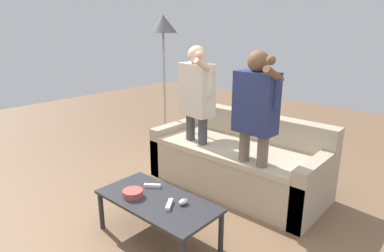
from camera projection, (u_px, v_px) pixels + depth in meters
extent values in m
plane|color=brown|center=(155.00, 236.00, 2.97)|extent=(12.00, 12.00, 0.00)
cube|color=#B7A88E|center=(236.00, 169.00, 3.81)|extent=(1.96, 0.86, 0.46)
cube|color=#C6B59A|center=(233.00, 149.00, 3.68)|extent=(1.68, 0.74, 0.06)
cube|color=#B7A88E|center=(254.00, 128.00, 3.93)|extent=(1.96, 0.18, 0.36)
cube|color=#B7A88E|center=(178.00, 145.00, 4.37)|extent=(0.14, 0.86, 0.60)
cube|color=#B7A88E|center=(315.00, 188.00, 3.21)|extent=(0.14, 0.86, 0.60)
cube|color=#2D2D33|center=(157.00, 201.00, 2.83)|extent=(1.08, 0.53, 0.03)
cylinder|color=#2D2D33|center=(101.00, 211.00, 3.04)|extent=(0.04, 0.04, 0.36)
cylinder|color=#2D2D33|center=(140.00, 192.00, 3.37)|extent=(0.04, 0.04, 0.36)
cylinder|color=#2D2D33|center=(221.00, 232.00, 2.73)|extent=(0.04, 0.04, 0.36)
cylinder|color=#B24C47|center=(133.00, 193.00, 2.86)|extent=(0.17, 0.17, 0.06)
ellipsoid|color=white|center=(183.00, 202.00, 2.74)|extent=(0.06, 0.09, 0.05)
cylinder|color=#4C4C51|center=(184.00, 198.00, 2.74)|extent=(0.02, 0.02, 0.01)
cylinder|color=#2D2D33|center=(166.00, 157.00, 4.71)|extent=(0.28, 0.28, 0.02)
cylinder|color=gray|center=(165.00, 98.00, 4.47)|extent=(0.03, 0.03, 1.68)
cone|color=#4C4C51|center=(163.00, 24.00, 4.19)|extent=(0.35, 0.35, 0.22)
cylinder|color=#47474C|center=(191.00, 147.00, 3.93)|extent=(0.10, 0.10, 0.83)
cylinder|color=#47474C|center=(202.00, 152.00, 3.78)|extent=(0.10, 0.10, 0.83)
cube|color=beige|center=(197.00, 90.00, 3.65)|extent=(0.42, 0.26, 0.57)
sphere|color=beige|center=(197.00, 55.00, 3.55)|extent=(0.20, 0.20, 0.20)
cylinder|color=beige|center=(185.00, 90.00, 3.80)|extent=(0.07, 0.07, 0.54)
cylinder|color=beige|center=(209.00, 82.00, 3.48)|extent=(0.07, 0.07, 0.27)
cylinder|color=beige|center=(205.00, 66.00, 3.39)|extent=(0.10, 0.27, 0.20)
sphere|color=beige|center=(200.00, 55.00, 3.31)|extent=(0.08, 0.08, 0.08)
cylinder|color=#756656|center=(243.00, 170.00, 3.32)|extent=(0.10, 0.10, 0.83)
cylinder|color=#756656|center=(261.00, 176.00, 3.19)|extent=(0.10, 0.10, 0.83)
cube|color=navy|center=(256.00, 103.00, 3.05)|extent=(0.40, 0.23, 0.57)
sphere|color=brown|center=(258.00, 61.00, 2.94)|extent=(0.20, 0.20, 0.20)
cylinder|color=brown|center=(238.00, 102.00, 3.19)|extent=(0.07, 0.07, 0.54)
cylinder|color=navy|center=(276.00, 94.00, 2.89)|extent=(0.07, 0.07, 0.27)
cylinder|color=brown|center=(274.00, 74.00, 2.80)|extent=(0.08, 0.27, 0.18)
sphere|color=brown|center=(271.00, 60.00, 2.72)|extent=(0.08, 0.08, 0.08)
cube|color=white|center=(152.00, 186.00, 3.03)|extent=(0.14, 0.12, 0.03)
cylinder|color=silver|center=(155.00, 184.00, 3.03)|extent=(0.01, 0.01, 0.00)
cube|color=silver|center=(147.00, 184.00, 3.03)|extent=(0.02, 0.02, 0.00)
cube|color=white|center=(169.00, 204.00, 2.71)|extent=(0.12, 0.15, 0.03)
cylinder|color=silver|center=(170.00, 201.00, 2.74)|extent=(0.01, 0.01, 0.00)
cube|color=silver|center=(168.00, 206.00, 2.66)|extent=(0.02, 0.02, 0.00)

